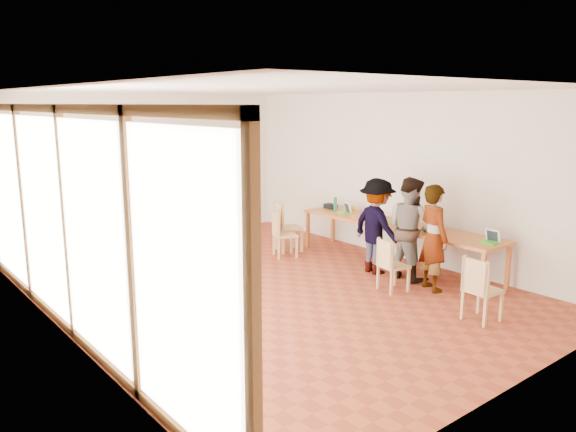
% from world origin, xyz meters
% --- Properties ---
extents(ground, '(8.00, 8.00, 0.00)m').
position_xyz_m(ground, '(0.00, 0.00, 0.00)').
color(ground, '#9B4125').
rests_on(ground, ground).
extents(wall_back, '(6.00, 0.10, 3.00)m').
position_xyz_m(wall_back, '(0.00, 4.00, 1.50)').
color(wall_back, beige).
rests_on(wall_back, ground).
extents(wall_front, '(6.00, 0.10, 3.00)m').
position_xyz_m(wall_front, '(0.00, -4.00, 1.50)').
color(wall_front, beige).
rests_on(wall_front, ground).
extents(wall_right, '(0.10, 8.00, 3.00)m').
position_xyz_m(wall_right, '(3.00, 0.00, 1.50)').
color(wall_right, beige).
rests_on(wall_right, ground).
extents(window_wall, '(0.10, 8.00, 3.00)m').
position_xyz_m(window_wall, '(-2.96, 0.00, 1.50)').
color(window_wall, white).
rests_on(window_wall, ground).
extents(ceiling, '(6.00, 8.00, 0.04)m').
position_xyz_m(ceiling, '(0.00, 0.00, 3.02)').
color(ceiling, white).
rests_on(ceiling, wall_back).
extents(communal_table, '(0.80, 4.00, 0.75)m').
position_xyz_m(communal_table, '(2.50, -0.39, 0.70)').
color(communal_table, '#BD622A').
rests_on(communal_table, ground).
extents(side_table, '(0.90, 0.90, 0.75)m').
position_xyz_m(side_table, '(-2.40, 2.24, 0.67)').
color(side_table, '#BD622A').
rests_on(side_table, ground).
extents(chair_near, '(0.43, 0.43, 0.46)m').
position_xyz_m(chair_near, '(1.31, -2.79, 0.53)').
color(chair_near, tan).
rests_on(chair_near, ground).
extents(chair_mid, '(0.44, 0.44, 0.43)m').
position_xyz_m(chair_mid, '(1.35, -1.25, 0.50)').
color(chair_mid, tan).
rests_on(chair_mid, ground).
extents(chair_far, '(0.52, 0.52, 0.46)m').
position_xyz_m(chair_far, '(1.27, 1.31, 0.53)').
color(chair_far, tan).
rests_on(chair_far, ground).
extents(chair_empty, '(0.56, 0.56, 0.51)m').
position_xyz_m(chair_empty, '(1.58, 1.59, 0.58)').
color(chair_empty, tan).
rests_on(chair_empty, ground).
extents(chair_spare, '(0.40, 0.40, 0.43)m').
position_xyz_m(chair_spare, '(-2.41, 0.34, 0.49)').
color(chair_spare, tan).
rests_on(chair_spare, ground).
extents(person_near, '(0.57, 0.69, 1.63)m').
position_xyz_m(person_near, '(1.92, -1.61, 0.82)').
color(person_near, gray).
rests_on(person_near, ground).
extents(person_mid, '(0.69, 0.85, 1.66)m').
position_xyz_m(person_mid, '(2.10, -1.00, 0.83)').
color(person_mid, gray).
rests_on(person_mid, ground).
extents(person_far, '(0.71, 1.09, 1.60)m').
position_xyz_m(person_far, '(1.92, -0.47, 0.80)').
color(person_far, gray).
rests_on(person_far, ground).
extents(laptop_near, '(0.22, 0.25, 0.21)m').
position_xyz_m(laptop_near, '(2.54, -2.19, 0.81)').
color(laptop_near, green).
rests_on(laptop_near, communal_table).
extents(laptop_mid, '(0.28, 0.30, 0.22)m').
position_xyz_m(laptop_mid, '(2.53, -0.43, 0.81)').
color(laptop_mid, green).
rests_on(laptop_mid, communal_table).
extents(laptop_far, '(0.28, 0.30, 0.21)m').
position_xyz_m(laptop_far, '(2.48, 0.84, 0.81)').
color(laptop_far, green).
rests_on(laptop_far, communal_table).
extents(yellow_mug, '(0.14, 0.14, 0.09)m').
position_xyz_m(yellow_mug, '(2.77, 0.93, 0.79)').
color(yellow_mug, yellow).
rests_on(yellow_mug, communal_table).
extents(green_bottle, '(0.07, 0.07, 0.28)m').
position_xyz_m(green_bottle, '(2.45, 1.09, 0.89)').
color(green_bottle, '#166536').
rests_on(green_bottle, communal_table).
extents(clear_glass, '(0.07, 0.07, 0.09)m').
position_xyz_m(clear_glass, '(2.62, 1.26, 0.80)').
color(clear_glass, silver).
rests_on(clear_glass, communal_table).
extents(condiment_cup, '(0.08, 0.08, 0.06)m').
position_xyz_m(condiment_cup, '(2.57, -0.57, 0.78)').
color(condiment_cup, white).
rests_on(condiment_cup, communal_table).
extents(pink_phone, '(0.05, 0.10, 0.01)m').
position_xyz_m(pink_phone, '(2.70, 0.69, 0.76)').
color(pink_phone, '#DC4C75').
rests_on(pink_phone, communal_table).
extents(black_pouch, '(0.16, 0.26, 0.09)m').
position_xyz_m(black_pouch, '(2.60, 1.37, 0.80)').
color(black_pouch, black).
rests_on(black_pouch, communal_table).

